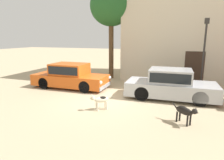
{
  "coord_description": "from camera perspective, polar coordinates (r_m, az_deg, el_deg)",
  "views": [
    {
      "loc": [
        3.49,
        -8.37,
        2.9
      ],
      "look_at": [
        0.37,
        0.2,
        0.9
      ],
      "focal_mm": 31.16,
      "sensor_mm": 36.0,
      "label": 1
    }
  ],
  "objects": [
    {
      "name": "ground_plane",
      "position": [
        9.52,
        -2.54,
        -5.37
      ],
      "size": [
        80.0,
        80.0,
        0.0
      ],
      "primitive_type": "plane",
      "color": "tan"
    },
    {
      "name": "stray_dog_spotted",
      "position": [
        7.93,
        -3.46,
        -5.78
      ],
      "size": [
        0.78,
        0.69,
        0.66
      ],
      "rotation": [
        0.0,
        0.0,
        3.85
      ],
      "color": "beige",
      "rests_on": "ground_plane"
    },
    {
      "name": "street_lamp",
      "position": [
        11.37,
        25.5,
        9.02
      ],
      "size": [
        0.22,
        0.22,
        3.86
      ],
      "color": "#2D2B28",
      "rests_on": "ground_plane"
    },
    {
      "name": "parked_sedan_second",
      "position": [
        9.77,
        16.76,
        -1.15
      ],
      "size": [
        4.39,
        1.9,
        1.44
      ],
      "rotation": [
        0.0,
        0.0,
        0.04
      ],
      "color": "#B2B5BA",
      "rests_on": "ground_plane"
    },
    {
      "name": "stray_dog_tan",
      "position": [
        7.1,
        20.64,
        -8.52
      ],
      "size": [
        0.88,
        0.71,
        0.7
      ],
      "rotation": [
        0.0,
        0.0,
        5.62
      ],
      "color": "black",
      "rests_on": "ground_plane"
    },
    {
      "name": "parked_sedan_nearest",
      "position": [
        11.67,
        -12.13,
        1.22
      ],
      "size": [
        4.53,
        1.79,
        1.42
      ],
      "rotation": [
        0.0,
        0.0,
        0.01
      ],
      "color": "#D15619",
      "rests_on": "ground_plane"
    },
    {
      "name": "acacia_tree_left",
      "position": [
        14.13,
        -0.26,
        20.81
      ],
      "size": [
        2.93,
        2.63,
        6.43
      ],
      "color": "brown",
      "rests_on": "ground_plane"
    }
  ]
}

